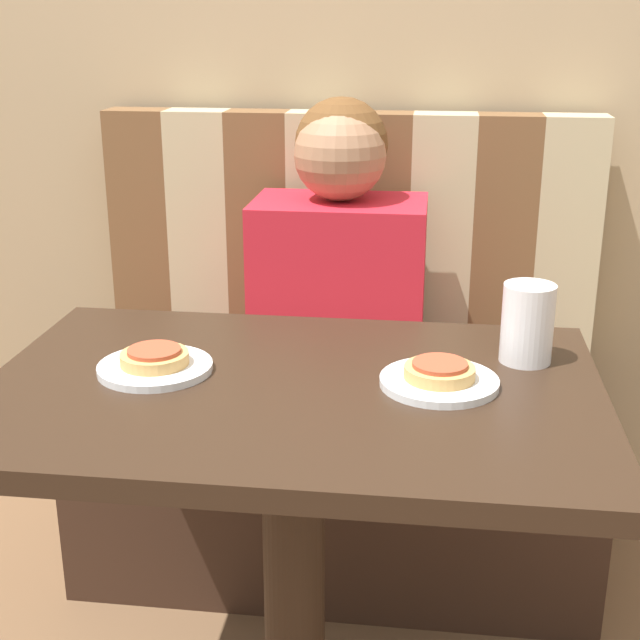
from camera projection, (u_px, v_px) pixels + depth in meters
The scene contains 9 objects.
booth_seat at pixel (338, 470), 2.11m from camera, with size 1.17×0.54×0.45m.
booth_backrest at pixel (349, 236), 2.15m from camera, with size 1.17×0.10×0.59m.
dining_table at pixel (293, 449), 1.37m from camera, with size 0.93×0.62×0.72m.
person at pixel (339, 254), 1.94m from camera, with size 0.37×0.25×0.64m.
plate_left at pixel (155, 367), 1.38m from camera, with size 0.18×0.18×0.01m.
plate_right at pixel (439, 382), 1.33m from camera, with size 0.18×0.18×0.01m.
pizza_left at pixel (155, 357), 1.38m from camera, with size 0.11×0.11×0.03m.
pizza_right at pixel (440, 371), 1.33m from camera, with size 0.11×0.11×0.03m.
drinking_cup at pixel (527, 323), 1.41m from camera, with size 0.08×0.08×0.13m.
Camera 1 is at (0.20, -1.22, 1.25)m, focal length 50.00 mm.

